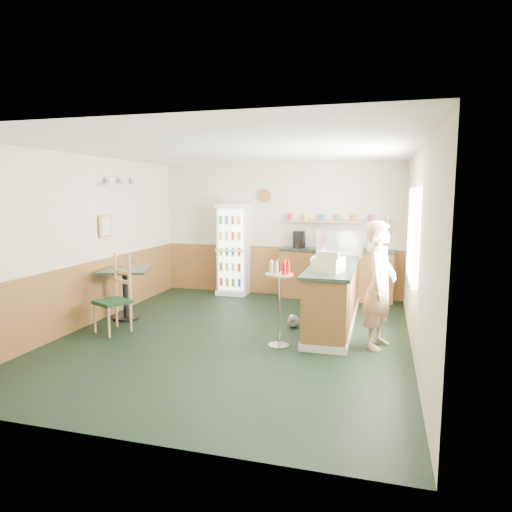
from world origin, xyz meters
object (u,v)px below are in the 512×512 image
(display_case, at_px, (340,244))
(cafe_table, at_px, (125,284))
(shopkeeper, at_px, (380,285))
(drinks_fridge, at_px, (233,249))
(condiment_stand, at_px, (279,291))
(cafe_chair, at_px, (115,291))
(cash_register, at_px, (329,264))

(display_case, bearing_deg, cafe_table, -158.02)
(shopkeeper, distance_m, cafe_table, 4.12)
(drinks_fridge, height_order, condiment_stand, drinks_fridge)
(cafe_table, bearing_deg, cafe_chair, -71.45)
(cafe_chair, bearing_deg, display_case, 56.04)
(drinks_fridge, distance_m, display_case, 2.49)
(cash_register, bearing_deg, drinks_fridge, 145.50)
(cash_register, height_order, cafe_chair, cash_register)
(shopkeeper, bearing_deg, drinks_fridge, 63.95)
(drinks_fridge, bearing_deg, display_case, -23.31)
(display_case, relative_size, cafe_table, 0.80)
(shopkeeper, relative_size, cafe_table, 1.77)
(drinks_fridge, height_order, cafe_table, drinks_fridge)
(drinks_fridge, bearing_deg, cafe_chair, -107.28)
(condiment_stand, bearing_deg, drinks_fridge, 118.86)
(cafe_chair, bearing_deg, cafe_table, 132.78)
(cafe_chair, bearing_deg, cash_register, 30.46)
(drinks_fridge, bearing_deg, cafe_table, -115.58)
(cash_register, distance_m, cafe_table, 3.45)
(condiment_stand, bearing_deg, cafe_table, 166.85)
(shopkeeper, relative_size, condiment_stand, 1.47)
(display_case, bearing_deg, shopkeeper, -67.59)
(cafe_table, distance_m, cafe_chair, 0.64)
(drinks_fridge, bearing_deg, condiment_stand, -61.14)
(cash_register, relative_size, shopkeeper, 0.22)
(display_case, distance_m, cash_register, 1.64)
(drinks_fridge, distance_m, shopkeeper, 4.00)
(display_case, height_order, cafe_chair, display_case)
(display_case, bearing_deg, cash_register, -90.00)
(shopkeeper, bearing_deg, cafe_chair, 110.13)
(cafe_table, bearing_deg, shopkeeper, -4.53)
(display_case, relative_size, cafe_chair, 0.67)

